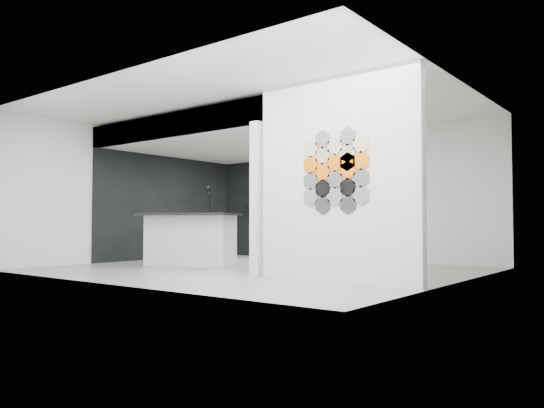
{
  "coord_description": "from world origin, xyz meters",
  "views": [
    {
      "loc": [
        5.93,
        -7.19,
        0.79
      ],
      "look_at": [
        0.1,
        0.3,
        1.15
      ],
      "focal_mm": 35.0,
      "sensor_mm": 36.0,
      "label": 1
    }
  ],
  "objects_px": {
    "stockpot": "(254,200)",
    "kettle": "(331,196)",
    "wall_basin": "(169,221)",
    "bottle_dark": "(288,199)",
    "glass_vase": "(346,197)",
    "partition_panel": "(337,179)",
    "utensil_cup": "(276,200)",
    "kitchen_island": "(190,239)",
    "glass_bowl": "(345,197)"
  },
  "relations": [
    {
      "from": "stockpot",
      "to": "kettle",
      "type": "height_order",
      "value": "kettle"
    },
    {
      "from": "wall_basin",
      "to": "bottle_dark",
      "type": "height_order",
      "value": "bottle_dark"
    },
    {
      "from": "glass_vase",
      "to": "wall_basin",
      "type": "bearing_deg",
      "value": -148.65
    },
    {
      "from": "glass_vase",
      "to": "bottle_dark",
      "type": "xyz_separation_m",
      "value": [
        -1.56,
        0.0,
        0.0
      ]
    },
    {
      "from": "partition_panel",
      "to": "utensil_cup",
      "type": "xyz_separation_m",
      "value": [
        -4.01,
        3.87,
        -0.03
      ]
    },
    {
      "from": "partition_panel",
      "to": "kitchen_island",
      "type": "distance_m",
      "value": 3.83
    },
    {
      "from": "glass_vase",
      "to": "bottle_dark",
      "type": "bearing_deg",
      "value": 180.0
    },
    {
      "from": "glass_bowl",
      "to": "wall_basin",
      "type": "bearing_deg",
      "value": -148.32
    },
    {
      "from": "glass_bowl",
      "to": "bottle_dark",
      "type": "relative_size",
      "value": 1.07
    },
    {
      "from": "partition_panel",
      "to": "kettle",
      "type": "relative_size",
      "value": 13.9
    },
    {
      "from": "stockpot",
      "to": "glass_bowl",
      "type": "distance_m",
      "value": 2.58
    },
    {
      "from": "partition_panel",
      "to": "bottle_dark",
      "type": "relative_size",
      "value": 20.23
    },
    {
      "from": "kettle",
      "to": "glass_bowl",
      "type": "relative_size",
      "value": 1.35
    },
    {
      "from": "utensil_cup",
      "to": "glass_bowl",
      "type": "bearing_deg",
      "value": 0.0
    },
    {
      "from": "glass_bowl",
      "to": "utensil_cup",
      "type": "distance_m",
      "value": 1.9
    },
    {
      "from": "wall_basin",
      "to": "glass_bowl",
      "type": "xyz_separation_m",
      "value": [
        3.35,
        2.07,
        0.52
      ]
    },
    {
      "from": "bottle_dark",
      "to": "kettle",
      "type": "bearing_deg",
      "value": 0.0
    },
    {
      "from": "kettle",
      "to": "partition_panel",
      "type": "bearing_deg",
      "value": -40.97
    },
    {
      "from": "stockpot",
      "to": "glass_bowl",
      "type": "bearing_deg",
      "value": 0.0
    },
    {
      "from": "kettle",
      "to": "utensil_cup",
      "type": "bearing_deg",
      "value": -163.59
    },
    {
      "from": "wall_basin",
      "to": "stockpot",
      "type": "distance_m",
      "value": 2.27
    },
    {
      "from": "stockpot",
      "to": "bottle_dark",
      "type": "relative_size",
      "value": 1.36
    },
    {
      "from": "glass_bowl",
      "to": "bottle_dark",
      "type": "xyz_separation_m",
      "value": [
        -1.52,
        0.0,
        0.02
      ]
    },
    {
      "from": "wall_basin",
      "to": "kitchen_island",
      "type": "distance_m",
      "value": 2.12
    },
    {
      "from": "kitchen_island",
      "to": "glass_bowl",
      "type": "distance_m",
      "value": 3.58
    },
    {
      "from": "stockpot",
      "to": "wall_basin",
      "type": "bearing_deg",
      "value": -110.37
    },
    {
      "from": "wall_basin",
      "to": "kettle",
      "type": "xyz_separation_m",
      "value": [
        2.99,
        2.07,
        0.56
      ]
    },
    {
      "from": "kettle",
      "to": "utensil_cup",
      "type": "height_order",
      "value": "kettle"
    },
    {
      "from": "kettle",
      "to": "wall_basin",
      "type": "bearing_deg",
      "value": -128.97
    },
    {
      "from": "stockpot",
      "to": "utensil_cup",
      "type": "bearing_deg",
      "value": 0.0
    },
    {
      "from": "partition_panel",
      "to": "glass_vase",
      "type": "xyz_separation_m",
      "value": [
        -2.08,
        3.87,
        -0.01
      ]
    },
    {
      "from": "bottle_dark",
      "to": "wall_basin",
      "type": "bearing_deg",
      "value": -131.51
    },
    {
      "from": "wall_basin",
      "to": "stockpot",
      "type": "bearing_deg",
      "value": 69.63
    },
    {
      "from": "wall_basin",
      "to": "utensil_cup",
      "type": "xyz_separation_m",
      "value": [
        1.45,
        2.07,
        0.52
      ]
    },
    {
      "from": "bottle_dark",
      "to": "utensil_cup",
      "type": "bearing_deg",
      "value": 180.0
    },
    {
      "from": "kettle",
      "to": "bottle_dark",
      "type": "xyz_separation_m",
      "value": [
        -1.16,
        0.0,
        -0.02
      ]
    },
    {
      "from": "wall_basin",
      "to": "utensil_cup",
      "type": "height_order",
      "value": "utensil_cup"
    },
    {
      "from": "stockpot",
      "to": "kettle",
      "type": "bearing_deg",
      "value": 0.0
    },
    {
      "from": "kitchen_island",
      "to": "bottle_dark",
      "type": "height_order",
      "value": "kitchen_island"
    },
    {
      "from": "wall_basin",
      "to": "kettle",
      "type": "height_order",
      "value": "kettle"
    },
    {
      "from": "glass_vase",
      "to": "kettle",
      "type": "bearing_deg",
      "value": 180.0
    },
    {
      "from": "stockpot",
      "to": "glass_vase",
      "type": "bearing_deg",
      "value": 0.0
    },
    {
      "from": "wall_basin",
      "to": "bottle_dark",
      "type": "relative_size",
      "value": 4.34
    },
    {
      "from": "wall_basin",
      "to": "kettle",
      "type": "distance_m",
      "value": 3.68
    },
    {
      "from": "wall_basin",
      "to": "kettle",
      "type": "relative_size",
      "value": 2.98
    },
    {
      "from": "kettle",
      "to": "glass_vase",
      "type": "xyz_separation_m",
      "value": [
        0.4,
        0.0,
        -0.02
      ]
    },
    {
      "from": "partition_panel",
      "to": "bottle_dark",
      "type": "bearing_deg",
      "value": 133.26
    },
    {
      "from": "kettle",
      "to": "utensil_cup",
      "type": "distance_m",
      "value": 1.54
    },
    {
      "from": "stockpot",
      "to": "bottle_dark",
      "type": "bearing_deg",
      "value": 0.0
    },
    {
      "from": "stockpot",
      "to": "bottle_dark",
      "type": "xyz_separation_m",
      "value": [
        1.06,
        0.0,
        -0.01
      ]
    }
  ]
}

